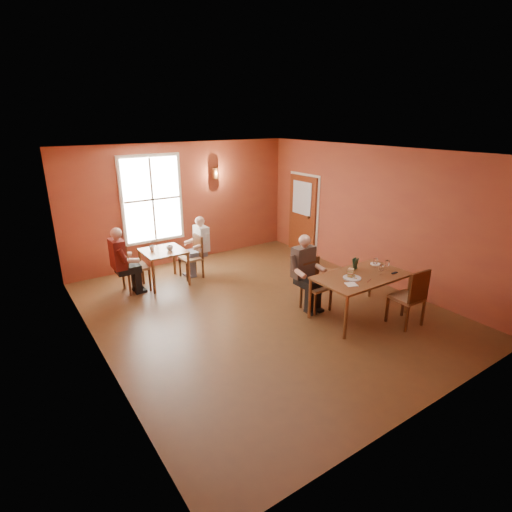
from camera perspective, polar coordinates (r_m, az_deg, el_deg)
ground at (r=7.90m, az=0.82°, el=-7.60°), size 6.00×7.00×0.01m
wall_back at (r=10.33m, az=-10.42°, el=7.39°), size 6.00×0.04×3.00m
wall_front at (r=5.08m, az=24.27°, el=-6.65°), size 6.00×0.04×3.00m
wall_left at (r=6.22m, az=-22.42°, el=-1.72°), size 0.04×7.00×3.00m
wall_right at (r=9.34m, az=16.22°, el=5.69°), size 0.04×7.00×3.00m
ceiling at (r=7.07m, az=0.94°, el=14.63°), size 6.00×7.00×0.04m
window at (r=9.95m, az=-14.60°, el=7.83°), size 1.36×0.10×1.96m
door at (r=10.97m, az=6.61°, el=5.87°), size 0.12×1.04×2.10m
wall_sconce at (r=10.51m, az=-5.86°, el=11.69°), size 0.16×0.16×0.28m
main_table at (r=7.75m, az=14.58°, el=-5.49°), size 1.75×0.98×0.82m
chair_diner_main at (r=7.78m, az=8.61°, el=-4.20°), size 0.44×0.44×1.00m
diner_main at (r=7.68m, az=8.84°, el=-2.84°), size 0.57×0.57×1.42m
chair_empty at (r=7.64m, az=20.75°, el=-5.41°), size 0.50×0.50×1.09m
plate_food at (r=7.39m, az=13.56°, el=-3.00°), size 0.41×0.41×0.04m
sandwich at (r=7.47m, az=13.37°, el=-2.39°), size 0.14×0.14×0.13m
goblet_a at (r=7.97m, az=16.67°, el=-0.96°), size 0.10×0.10×0.21m
goblet_b at (r=7.91m, az=18.20°, el=-1.27°), size 0.11×0.11×0.22m
goblet_c at (r=7.66m, az=17.49°, el=-1.86°), size 0.11×0.11×0.22m
menu_stand at (r=7.80m, az=13.99°, el=-1.10°), size 0.15×0.10×0.22m
knife at (r=7.37m, az=15.85°, el=-3.41°), size 0.20×0.09×0.00m
napkin at (r=7.13m, az=13.45°, el=-3.97°), size 0.25×0.25×0.01m
side_plate at (r=8.21m, az=16.70°, el=-1.10°), size 0.21×0.21×0.02m
sunglasses at (r=7.86m, az=19.18°, el=-2.30°), size 0.14×0.04×0.02m
second_table at (r=9.17m, az=-12.94°, el=-1.54°), size 0.89×0.89×0.78m
chair_diner_white at (r=9.36m, az=-9.31°, el=-0.15°), size 0.44×0.44×1.00m
diner_white at (r=9.32m, az=-9.20°, el=0.91°), size 0.54×0.54×1.35m
chair_diner_maroon at (r=8.92m, az=-16.88°, el=-1.40°), size 0.49×0.49×1.10m
diner_maroon at (r=8.86m, az=-17.17°, el=-0.45°), size 0.57×0.57×1.42m
cup_a at (r=8.98m, az=-12.21°, el=1.10°), size 0.15×0.15×0.11m
cup_b at (r=9.07m, az=-14.64°, el=1.09°), size 0.15×0.15×0.11m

